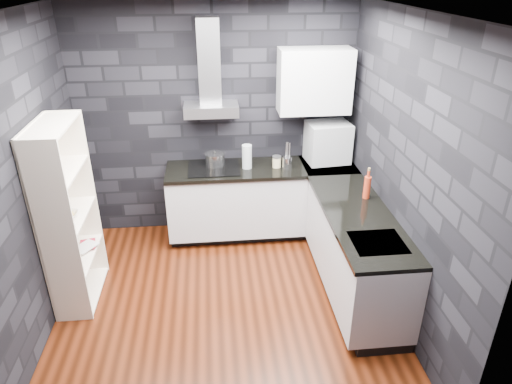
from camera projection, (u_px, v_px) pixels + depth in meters
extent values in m
plane|color=#481A0A|center=(225.00, 305.00, 4.49)|extent=(3.20, 3.20, 0.00)
plane|color=silver|center=(214.00, 11.00, 3.28)|extent=(3.20, 3.20, 0.00)
cube|color=black|center=(216.00, 122.00, 5.33)|extent=(3.20, 0.05, 2.70)
cube|color=black|center=(231.00, 308.00, 2.44)|extent=(3.20, 0.05, 2.70)
cube|color=black|center=(22.00, 189.00, 3.74)|extent=(0.05, 3.20, 2.70)
cube|color=black|center=(404.00, 173.00, 4.04)|extent=(0.05, 3.20, 2.70)
cube|color=black|center=(261.00, 228.00, 5.71)|extent=(2.18, 0.50, 0.10)
cube|color=black|center=(355.00, 285.00, 4.68)|extent=(0.50, 1.78, 0.10)
cube|color=silver|center=(261.00, 199.00, 5.48)|extent=(2.20, 0.60, 0.76)
cube|color=silver|center=(356.00, 251.00, 4.48)|extent=(0.60, 1.80, 0.76)
cube|color=black|center=(261.00, 169.00, 5.29)|extent=(2.20, 0.62, 0.04)
cube|color=black|center=(359.00, 215.00, 4.30)|extent=(0.62, 1.80, 0.04)
cube|color=black|center=(329.00, 165.00, 5.37)|extent=(0.62, 0.62, 0.04)
cube|color=#B2B1B6|center=(211.00, 109.00, 5.06)|extent=(0.60, 0.34, 0.12)
cube|color=#B2B1B6|center=(209.00, 61.00, 4.90)|extent=(0.24, 0.20, 0.90)
cube|color=silver|center=(314.00, 81.00, 5.03)|extent=(0.80, 0.35, 0.70)
cube|color=black|center=(214.00, 168.00, 5.24)|extent=(0.58, 0.50, 0.01)
cube|color=#B2B1B6|center=(378.00, 243.00, 3.85)|extent=(0.44, 0.40, 0.01)
cylinder|color=#BABABF|center=(215.00, 160.00, 5.27)|extent=(0.23, 0.23, 0.13)
cylinder|color=#B3BDC2|center=(247.00, 157.00, 5.20)|extent=(0.12, 0.12, 0.28)
cylinder|color=#CCBC89|center=(277.00, 162.00, 5.26)|extent=(0.12, 0.12, 0.12)
cylinder|color=#BABABF|center=(287.00, 163.00, 5.21)|extent=(0.11, 0.11, 0.14)
cube|color=#A4A7AB|center=(328.00, 143.00, 5.35)|extent=(0.52, 0.42, 0.48)
cylinder|color=#A72E17|center=(367.00, 187.00, 4.53)|extent=(0.09, 0.09, 0.23)
cube|color=white|center=(69.00, 216.00, 4.24)|extent=(0.58, 0.87, 1.80)
imported|color=silver|center=(66.00, 216.00, 4.18)|extent=(0.21, 0.21, 0.05)
imported|color=maroon|center=(78.00, 238.00, 4.52)|extent=(0.15, 0.05, 0.20)
imported|color=#B2B2B2|center=(78.00, 236.00, 4.51)|extent=(0.15, 0.11, 0.23)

